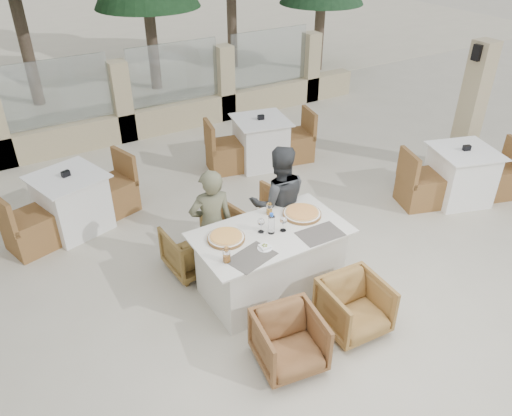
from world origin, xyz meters
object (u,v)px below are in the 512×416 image
armchair_far_right (260,221)px  armchair_near_right (354,307)px  water_bottle (271,223)px  beer_glass_left (227,255)px  armchair_near_left (289,341)px  bg_table_a (72,203)px  olive_dish (265,247)px  pizza_left (226,238)px  diner_left (212,225)px  wine_glass_near (283,223)px  bg_table_b (261,142)px  armchair_far_left (193,249)px  diner_right (279,203)px  pizza_right (302,213)px  beer_glass_right (269,209)px  wine_glass_centre (261,225)px  dining_table (270,262)px  bg_table_c (460,175)px

armchair_far_right → armchair_near_right: 1.70m
water_bottle → beer_glass_left: 0.64m
armchair_far_right → armchair_near_left: armchair_far_right is taller
armchair_far_right → armchair_near_right: size_ratio=1.20×
armchair_near_right → bg_table_a: (-1.93, 3.23, 0.11)m
olive_dish → bg_table_a: size_ratio=0.07×
pizza_left → diner_left: size_ratio=0.28×
water_bottle → wine_glass_near: (0.13, -0.03, -0.03)m
bg_table_b → armchair_far_left: bearing=-126.0°
armchair_far_right → bg_table_b: bg_table_b is taller
armchair_near_right → diner_right: diner_right is taller
pizza_left → water_bottle: (0.45, -0.13, 0.09)m
wine_glass_near → armchair_far_left: (-0.68, 0.82, -0.59)m
pizza_right → beer_glass_right: 0.36m
pizza_left → armchair_far_left: (-0.10, 0.66, -0.52)m
wine_glass_centre → water_bottle: bearing=-39.0°
dining_table → bg_table_c: size_ratio=0.98×
wine_glass_near → armchair_near_right: bearing=-72.1°
armchair_far_left → bg_table_b: bearing=-140.9°
dining_table → bg_table_b: bearing=60.6°
armchair_near_right → diner_right: 1.50m
armchair_near_left → pizza_left: bearing=102.0°
olive_dish → bg_table_a: 2.88m
pizza_left → bg_table_c: 3.81m
beer_glass_left → bg_table_a: beer_glass_left is taller
armchair_near_left → bg_table_c: (3.73, 1.24, 0.11)m
beer_glass_left → armchair_near_left: 0.97m
beer_glass_left → bg_table_c: 4.01m
pizza_left → bg_table_c: pizza_left is taller
bg_table_a → bg_table_c: (4.85, -2.03, 0.00)m
dining_table → pizza_left: (-0.46, 0.12, 0.41)m
armchair_near_left → water_bottle: bearing=76.1°
beer_glass_right → bg_table_b: beer_glass_right is taller
water_bottle → bg_table_c: bearing=5.2°
bg_table_a → armchair_near_right: bearing=-75.8°
pizza_left → diner_right: (0.90, 0.41, -0.09)m
wine_glass_centre → beer_glass_left: size_ratio=1.25×
pizza_left → bg_table_a: 2.48m
wine_glass_centre → diner_left: (-0.32, 0.51, -0.19)m
dining_table → pizza_right: 0.62m
olive_dish → bg_table_a: bearing=117.6°
olive_dish → armchair_far_right: bearing=60.9°
armchair_far_right → armchair_near_right: bearing=79.7°
beer_glass_left → armchair_far_left: bearing=86.4°
wine_glass_centre → armchair_near_right: bearing=-63.0°
diner_right → armchair_far_left: bearing=6.7°
beer_glass_left → olive_dish: beer_glass_left is taller
beer_glass_right → olive_dish: size_ratio=1.16×
wine_glass_centre → armchair_far_left: bearing=122.8°
armchair_far_left → bg_table_b: 2.80m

